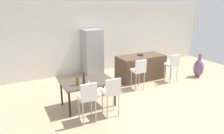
{
  "coord_description": "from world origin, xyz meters",
  "views": [
    {
      "loc": [
        -4.13,
        -5.36,
        2.83
      ],
      "look_at": [
        -1.12,
        0.32,
        0.85
      ],
      "focal_mm": 33.54,
      "sensor_mm": 36.0,
      "label": 1
    }
  ],
  "objects_px": {
    "bar_chair_middle": "(173,64)",
    "dining_table": "(88,83)",
    "kitchen_island": "(140,67)",
    "wine_bottle_corner": "(84,80)",
    "wine_bottle_near": "(77,81)",
    "wine_glass_left": "(89,82)",
    "dining_chair_far": "(111,91)",
    "fruit_bowl": "(141,55)",
    "refrigerator": "(92,52)",
    "floor_vase": "(198,68)",
    "bar_chair_left": "(139,70)",
    "dining_chair_near": "(88,96)"
  },
  "relations": [
    {
      "from": "kitchen_island",
      "to": "wine_bottle_corner",
      "type": "bearing_deg",
      "value": -155.32
    },
    {
      "from": "wine_bottle_corner",
      "to": "wine_glass_left",
      "type": "xyz_separation_m",
      "value": [
        0.07,
        -0.19,
        0.0
      ]
    },
    {
      "from": "fruit_bowl",
      "to": "wine_bottle_corner",
      "type": "bearing_deg",
      "value": -154.83
    },
    {
      "from": "dining_chair_far",
      "to": "bar_chair_left",
      "type": "bearing_deg",
      "value": 34.61
    },
    {
      "from": "dining_table",
      "to": "refrigerator",
      "type": "bearing_deg",
      "value": 64.47
    },
    {
      "from": "bar_chair_middle",
      "to": "floor_vase",
      "type": "distance_m",
      "value": 1.38
    },
    {
      "from": "dining_table",
      "to": "wine_glass_left",
      "type": "xyz_separation_m",
      "value": [
        -0.1,
        -0.34,
        0.19
      ]
    },
    {
      "from": "wine_glass_left",
      "to": "refrigerator",
      "type": "height_order",
      "value": "refrigerator"
    },
    {
      "from": "bar_chair_middle",
      "to": "floor_vase",
      "type": "relative_size",
      "value": 1.12
    },
    {
      "from": "kitchen_island",
      "to": "floor_vase",
      "type": "bearing_deg",
      "value": -21.75
    },
    {
      "from": "kitchen_island",
      "to": "wine_bottle_corner",
      "type": "distance_m",
      "value": 3.06
    },
    {
      "from": "wine_glass_left",
      "to": "refrigerator",
      "type": "xyz_separation_m",
      "value": [
        1.28,
        2.81,
        0.06
      ]
    },
    {
      "from": "dining_chair_near",
      "to": "dining_chair_far",
      "type": "relative_size",
      "value": 1.0
    },
    {
      "from": "wine_bottle_corner",
      "to": "floor_vase",
      "type": "distance_m",
      "value": 4.98
    },
    {
      "from": "kitchen_island",
      "to": "refrigerator",
      "type": "bearing_deg",
      "value": 136.07
    },
    {
      "from": "kitchen_island",
      "to": "fruit_bowl",
      "type": "xyz_separation_m",
      "value": [
        0.01,
        0.03,
        0.5
      ]
    },
    {
      "from": "dining_table",
      "to": "fruit_bowl",
      "type": "height_order",
      "value": "fruit_bowl"
    },
    {
      "from": "wine_bottle_corner",
      "to": "refrigerator",
      "type": "relative_size",
      "value": 0.17
    },
    {
      "from": "wine_bottle_corner",
      "to": "refrigerator",
      "type": "bearing_deg",
      "value": 62.86
    },
    {
      "from": "bar_chair_left",
      "to": "dining_chair_far",
      "type": "bearing_deg",
      "value": -145.39
    },
    {
      "from": "bar_chair_middle",
      "to": "dining_chair_far",
      "type": "xyz_separation_m",
      "value": [
        -3.12,
        -1.13,
        0.0
      ]
    },
    {
      "from": "bar_chair_middle",
      "to": "dining_table",
      "type": "bearing_deg",
      "value": -174.75
    },
    {
      "from": "kitchen_island",
      "to": "wine_glass_left",
      "type": "bearing_deg",
      "value": -151.61
    },
    {
      "from": "floor_vase",
      "to": "kitchen_island",
      "type": "bearing_deg",
      "value": 158.25
    },
    {
      "from": "dining_chair_near",
      "to": "fruit_bowl",
      "type": "bearing_deg",
      "value": 33.83
    },
    {
      "from": "wine_glass_left",
      "to": "fruit_bowl",
      "type": "height_order",
      "value": "fruit_bowl"
    },
    {
      "from": "dining_chair_far",
      "to": "wine_bottle_near",
      "type": "distance_m",
      "value": 0.96
    },
    {
      "from": "dining_table",
      "to": "fruit_bowl",
      "type": "relative_size",
      "value": 7.01
    },
    {
      "from": "dining_chair_far",
      "to": "refrigerator",
      "type": "bearing_deg",
      "value": 75.29
    },
    {
      "from": "kitchen_island",
      "to": "dining_chair_far",
      "type": "bearing_deg",
      "value": -139.68
    },
    {
      "from": "dining_table",
      "to": "fruit_bowl",
      "type": "xyz_separation_m",
      "value": [
        2.6,
        1.15,
        0.28
      ]
    },
    {
      "from": "dining_chair_far",
      "to": "wine_bottle_near",
      "type": "bearing_deg",
      "value": 134.17
    },
    {
      "from": "dining_table",
      "to": "wine_glass_left",
      "type": "bearing_deg",
      "value": -106.14
    },
    {
      "from": "wine_glass_left",
      "to": "refrigerator",
      "type": "distance_m",
      "value": 3.09
    },
    {
      "from": "bar_chair_middle",
      "to": "dining_chair_far",
      "type": "bearing_deg",
      "value": -160.14
    },
    {
      "from": "refrigerator",
      "to": "wine_bottle_corner",
      "type": "bearing_deg",
      "value": -117.14
    },
    {
      "from": "kitchen_island",
      "to": "wine_glass_left",
      "type": "relative_size",
      "value": 10.4
    },
    {
      "from": "bar_chair_left",
      "to": "dining_chair_near",
      "type": "relative_size",
      "value": 1.0
    },
    {
      "from": "bar_chair_middle",
      "to": "fruit_bowl",
      "type": "xyz_separation_m",
      "value": [
        -0.84,
        0.84,
        0.26
      ]
    },
    {
      "from": "bar_chair_left",
      "to": "refrigerator",
      "type": "distance_m",
      "value": 2.3
    },
    {
      "from": "dining_chair_near",
      "to": "wine_glass_left",
      "type": "xyz_separation_m",
      "value": [
        0.23,
        0.47,
        0.17
      ]
    },
    {
      "from": "refrigerator",
      "to": "bar_chair_middle",
      "type": "bearing_deg",
      "value": -43.79
    },
    {
      "from": "bar_chair_middle",
      "to": "wine_bottle_near",
      "type": "relative_size",
      "value": 3.24
    },
    {
      "from": "wine_glass_left",
      "to": "wine_bottle_corner",
      "type": "bearing_deg",
      "value": 109.15
    },
    {
      "from": "dining_table",
      "to": "refrigerator",
      "type": "distance_m",
      "value": 2.76
    },
    {
      "from": "dining_chair_far",
      "to": "wine_bottle_near",
      "type": "height_order",
      "value": "wine_bottle_near"
    },
    {
      "from": "dining_chair_far",
      "to": "wine_glass_left",
      "type": "xyz_separation_m",
      "value": [
        -0.42,
        0.47,
        0.17
      ]
    },
    {
      "from": "kitchen_island",
      "to": "fruit_bowl",
      "type": "bearing_deg",
      "value": 75.91
    },
    {
      "from": "wine_glass_left",
      "to": "floor_vase",
      "type": "relative_size",
      "value": 0.19
    },
    {
      "from": "wine_bottle_near",
      "to": "wine_glass_left",
      "type": "height_order",
      "value": "wine_bottle_near"
    }
  ]
}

